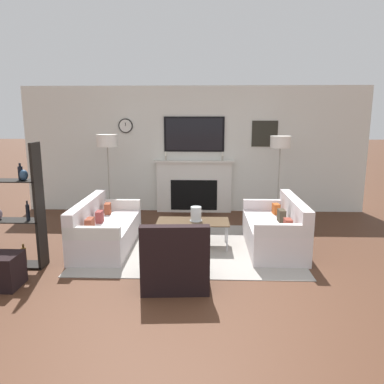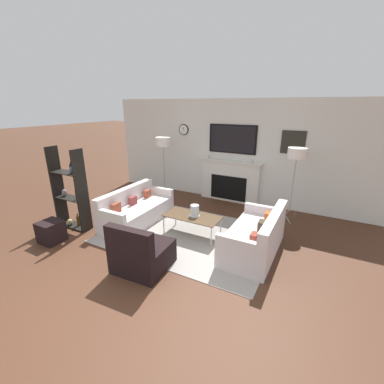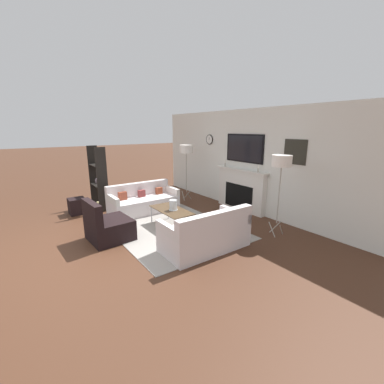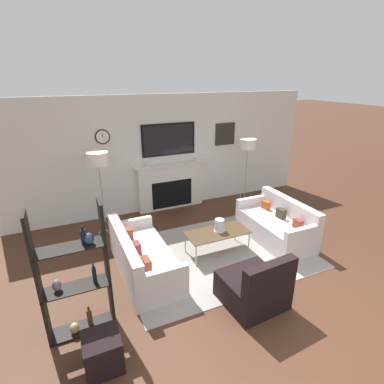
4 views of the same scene
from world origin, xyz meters
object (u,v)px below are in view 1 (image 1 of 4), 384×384
Objects in this scene: couch_right at (276,231)px; ottoman at (3,271)px; floor_lamp_left at (107,142)px; shelf_unit at (12,211)px; armchair at (175,264)px; coffee_table at (193,223)px; hurricane_candle at (196,215)px; floor_lamp_right at (280,143)px; couch_left at (105,230)px.

couch_right reaches higher than ottoman.
shelf_unit is (-0.69, -2.49, -0.77)m from floor_lamp_left.
ottoman is at bearing -176.23° from armchair.
armchair is at bearing -97.01° from coffee_table.
floor_lamp_left is at bearing 74.42° from shelf_unit.
floor_lamp_left reaches higher than hurricane_candle.
floor_lamp_right is 4.05× the size of ottoman.
hurricane_candle is at bearing -41.26° from floor_lamp_left.
hurricane_candle is 2.67m from shelf_unit.
ottoman is (-2.11, -0.14, -0.07)m from armchair.
armchair is at bearing -98.80° from hurricane_candle.
couch_right is 3.90m from ottoman.
couch_right is at bearing -1.56° from coffee_table.
armchair is 0.49× the size of shelf_unit.
hurricane_candle reaches higher than coffee_table.
floor_lamp_left is 0.99× the size of shelf_unit.
armchair is 2.12m from ottoman.
floor_lamp_left is 2.70m from shelf_unit.
floor_lamp_right is (3.07, 1.64, 1.28)m from couch_left.
couch_right is 7.04× the size of hurricane_candle.
floor_lamp_right is at bearing 31.34° from shelf_unit.
couch_left is 1.43m from coffee_table.
armchair reaches higher than couch_right.
shelf_unit reaches higher than floor_lamp_right.
hurricane_candle is (-1.27, 0.06, 0.24)m from couch_right.
shelf_unit is at bearing -148.66° from floor_lamp_right.
floor_lamp_left is at bearing 117.76° from armchair.
floor_lamp_right is (1.65, 1.60, 1.15)m from coffee_table.
coffee_table is 2.74× the size of ottoman.
floor_lamp_left is (-1.58, 3.00, 1.30)m from armchair.
couch_right is 0.94× the size of floor_lamp_left.
floor_lamp_left is 3.40m from floor_lamp_right.
coffee_table is 0.66× the size of shelf_unit.
couch_right is at bearing -101.40° from floor_lamp_right.
shelf_unit is (-2.27, 0.51, 0.52)m from armchair.
couch_right is at bearing -2.72° from hurricane_candle.
couch_right reaches higher than coffee_table.
hurricane_candle reaches higher than ottoman.
hurricane_candle is 0.55× the size of ottoman.
floor_lamp_right is at bearing 44.62° from hurricane_candle.
armchair is 3.72× the size of hurricane_candle.
floor_lamp_right is 5.20m from ottoman.
couch_left reaches higher than ottoman.
couch_left is 1.04× the size of shelf_unit.
ottoman is (0.16, -0.65, -0.59)m from shelf_unit.
shelf_unit reaches higher than hurricane_candle.
coffee_table is at bearing 19.99° from shelf_unit.
coffee_table is 2.65m from floor_lamp_left.
couch_right reaches higher than couch_left.
couch_left is at bearing 39.82° from shelf_unit.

